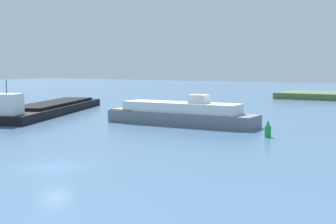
% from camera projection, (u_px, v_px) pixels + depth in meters
% --- Properties ---
extents(ground_plane, '(400.00, 400.00, 0.00)m').
position_uv_depth(ground_plane, '(55.00, 167.00, 36.10)').
color(ground_plane, '#476B8E').
extents(white_riverboat, '(20.68, 4.95, 5.44)m').
position_uv_depth(white_riverboat, '(181.00, 114.00, 62.49)').
color(white_riverboat, slate).
rests_on(white_riverboat, ground).
extents(cargo_barge, '(19.03, 34.27, 5.86)m').
position_uv_depth(cargo_barge, '(50.00, 108.00, 77.02)').
color(cargo_barge, black).
rests_on(cargo_barge, ground).
extents(channel_buoy_green, '(0.70, 0.70, 1.90)m').
position_uv_depth(channel_buoy_green, '(268.00, 130.00, 51.41)').
color(channel_buoy_green, green).
rests_on(channel_buoy_green, ground).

